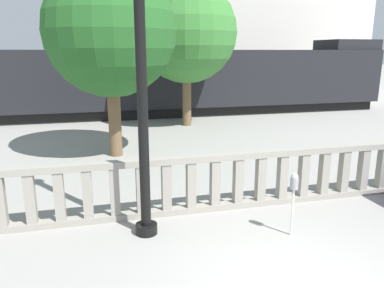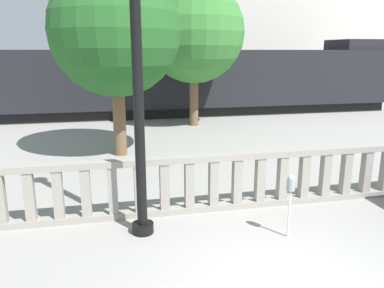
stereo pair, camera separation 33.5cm
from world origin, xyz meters
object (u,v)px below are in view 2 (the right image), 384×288
Objects in this scene: parking_meter at (291,188)px; tree_left at (194,33)px; lamppost at (137,58)px; tree_right at (115,31)px; train_near at (176,81)px.

tree_left is (0.61, 11.47, 3.36)m from parking_meter.
lamppost reaches higher than parking_meter.
tree_left reaches higher than tree_right.
lamppost is at bearing -87.44° from tree_right.
parking_meter is 0.19× the size of tree_left.
lamppost is at bearing -107.59° from tree_left.
tree_right is at bearing -112.69° from train_near.
parking_meter is 0.20× the size of tree_right.
train_near is 4.09× the size of tree_right.
tree_left reaches higher than lamppost.
parking_meter is 14.76m from train_near.
train_near is (3.05, 13.96, -1.54)m from lamppost.
tree_left is at bearing 51.95° from tree_right.
train_near reaches higher than parking_meter.
train_near is 8.90m from tree_right.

